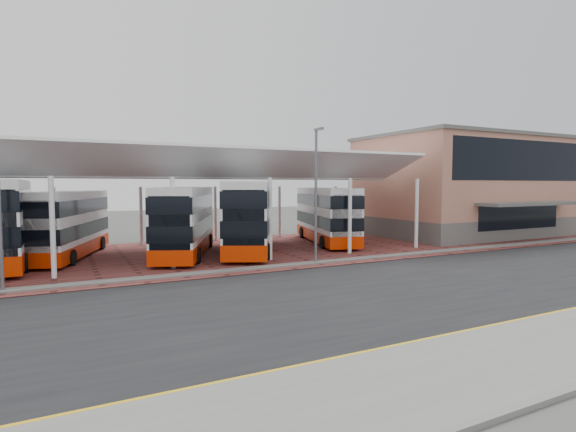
% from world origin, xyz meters
% --- Properties ---
extents(ground, '(140.00, 140.00, 0.00)m').
position_xyz_m(ground, '(0.00, 0.00, 0.00)').
color(ground, '#454743').
extents(road, '(120.00, 14.00, 0.02)m').
position_xyz_m(road, '(0.00, -1.00, 0.01)').
color(road, black).
rests_on(road, ground).
extents(forecourt, '(72.00, 16.00, 0.06)m').
position_xyz_m(forecourt, '(2.00, 13.00, 0.03)').
color(forecourt, brown).
rests_on(forecourt, ground).
extents(sidewalk, '(120.00, 4.00, 0.14)m').
position_xyz_m(sidewalk, '(0.00, -9.00, 0.07)').
color(sidewalk, slate).
rests_on(sidewalk, ground).
extents(north_kerb, '(120.00, 0.80, 0.14)m').
position_xyz_m(north_kerb, '(0.00, 6.20, 0.07)').
color(north_kerb, slate).
rests_on(north_kerb, ground).
extents(yellow_line_near, '(120.00, 0.12, 0.01)m').
position_xyz_m(yellow_line_near, '(0.00, -7.00, 0.03)').
color(yellow_line_near, gold).
rests_on(yellow_line_near, road).
extents(yellow_line_far, '(120.00, 0.12, 0.01)m').
position_xyz_m(yellow_line_far, '(0.00, -6.70, 0.03)').
color(yellow_line_far, gold).
rests_on(yellow_line_far, road).
extents(canopy, '(37.00, 11.63, 7.07)m').
position_xyz_m(canopy, '(-6.00, 13.94, 5.80)').
color(canopy, white).
rests_on(canopy, ground).
extents(terminal, '(18.40, 14.40, 9.25)m').
position_xyz_m(terminal, '(23.00, 13.92, 4.66)').
color(terminal, '#5C5A57').
rests_on(terminal, ground).
extents(warehouse, '(30.50, 20.50, 10.25)m').
position_xyz_m(warehouse, '(48.00, 24.00, 5.15)').
color(warehouse, slate).
rests_on(warehouse, ground).
extents(lamp_east, '(0.16, 0.90, 8.07)m').
position_xyz_m(lamp_east, '(2.00, 6.27, 4.36)').
color(lamp_east, slate).
rests_on(lamp_east, ground).
extents(bus_1, '(3.06, 12.05, 4.96)m').
position_xyz_m(bus_1, '(-14.77, 14.51, 2.53)').
color(bus_1, white).
rests_on(bus_1, forecourt).
extents(bus_2, '(5.56, 10.58, 4.27)m').
position_xyz_m(bus_2, '(-11.15, 15.43, 2.18)').
color(bus_2, white).
rests_on(bus_2, forecourt).
extents(bus_3, '(6.65, 11.09, 4.53)m').
position_xyz_m(bus_3, '(-4.19, 12.92, 2.31)').
color(bus_3, white).
rests_on(bus_3, forecourt).
extents(bus_4, '(7.56, 11.88, 4.89)m').
position_xyz_m(bus_4, '(0.28, 12.59, 2.49)').
color(bus_4, white).
rests_on(bus_4, forecourt).
extents(bus_5, '(5.34, 11.03, 4.43)m').
position_xyz_m(bus_5, '(7.59, 14.09, 2.26)').
color(bus_5, white).
rests_on(bus_5, forecourt).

